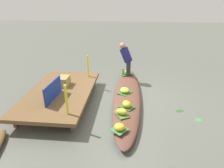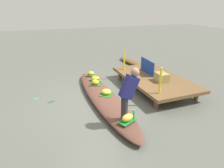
{
  "view_description": "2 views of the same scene",
  "coord_description": "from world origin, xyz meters",
  "px_view_note": "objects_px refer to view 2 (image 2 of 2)",
  "views": [
    {
      "loc": [
        -5.45,
        -0.06,
        2.97
      ],
      "look_at": [
        0.39,
        0.51,
        0.35
      ],
      "focal_mm": 31.9,
      "sensor_mm": 36.0,
      "label": 1
    },
    {
      "loc": [
        5.17,
        -1.73,
        2.73
      ],
      "look_at": [
        0.04,
        0.26,
        0.54
      ],
      "focal_mm": 32.0,
      "sensor_mm": 36.0,
      "label": 2
    }
  ],
  "objects_px": {
    "moored_boat": "(134,63)",
    "market_banner": "(147,66)",
    "produce_crate": "(162,77)",
    "banana_bunch_4": "(127,118)",
    "vendor_person": "(129,91)",
    "banana_bunch_3": "(95,82)",
    "water_bottle": "(134,114)",
    "vendor_boat": "(103,98)",
    "banana_bunch_0": "(95,78)",
    "banana_bunch_1": "(106,92)",
    "banana_bunch_2": "(91,73)"
  },
  "relations": [
    {
      "from": "water_bottle",
      "to": "market_banner",
      "type": "relative_size",
      "value": 0.24
    },
    {
      "from": "moored_boat",
      "to": "banana_bunch_2",
      "type": "distance_m",
      "value": 2.87
    },
    {
      "from": "market_banner",
      "to": "produce_crate",
      "type": "distance_m",
      "value": 0.91
    },
    {
      "from": "banana_bunch_3",
      "to": "water_bottle",
      "type": "relative_size",
      "value": 1.13
    },
    {
      "from": "moored_boat",
      "to": "banana_bunch_1",
      "type": "bearing_deg",
      "value": -46.44
    },
    {
      "from": "vendor_boat",
      "to": "water_bottle",
      "type": "height_order",
      "value": "water_bottle"
    },
    {
      "from": "banana_bunch_3",
      "to": "market_banner",
      "type": "relative_size",
      "value": 0.27
    },
    {
      "from": "moored_boat",
      "to": "banana_bunch_4",
      "type": "bearing_deg",
      "value": -36.4
    },
    {
      "from": "banana_bunch_2",
      "to": "banana_bunch_3",
      "type": "bearing_deg",
      "value": -7.01
    },
    {
      "from": "vendor_boat",
      "to": "market_banner",
      "type": "distance_m",
      "value": 2.21
    },
    {
      "from": "banana_bunch_4",
      "to": "produce_crate",
      "type": "xyz_separation_m",
      "value": [
        -1.54,
        1.96,
        0.21
      ]
    },
    {
      "from": "vendor_person",
      "to": "banana_bunch_3",
      "type": "bearing_deg",
      "value": -177.63
    },
    {
      "from": "banana_bunch_1",
      "to": "produce_crate",
      "type": "height_order",
      "value": "produce_crate"
    },
    {
      "from": "vendor_boat",
      "to": "banana_bunch_3",
      "type": "bearing_deg",
      "value": 179.44
    },
    {
      "from": "moored_boat",
      "to": "market_banner",
      "type": "height_order",
      "value": "market_banner"
    },
    {
      "from": "banana_bunch_3",
      "to": "produce_crate",
      "type": "distance_m",
      "value": 2.18
    },
    {
      "from": "vendor_boat",
      "to": "vendor_person",
      "type": "distance_m",
      "value": 1.7
    },
    {
      "from": "banana_bunch_0",
      "to": "banana_bunch_2",
      "type": "bearing_deg",
      "value": 178.64
    },
    {
      "from": "produce_crate",
      "to": "moored_boat",
      "type": "bearing_deg",
      "value": 168.1
    },
    {
      "from": "vendor_person",
      "to": "water_bottle",
      "type": "xyz_separation_m",
      "value": [
        0.09,
        0.11,
        -0.58
      ]
    },
    {
      "from": "moored_boat",
      "to": "banana_bunch_0",
      "type": "height_order",
      "value": "banana_bunch_0"
    },
    {
      "from": "banana_bunch_0",
      "to": "water_bottle",
      "type": "bearing_deg",
      "value": 2.01
    },
    {
      "from": "banana_bunch_0",
      "to": "moored_boat",
      "type": "bearing_deg",
      "value": 127.42
    },
    {
      "from": "banana_bunch_0",
      "to": "produce_crate",
      "type": "bearing_deg",
      "value": 56.31
    },
    {
      "from": "banana_bunch_2",
      "to": "produce_crate",
      "type": "xyz_separation_m",
      "value": [
        1.88,
        1.86,
        0.22
      ]
    },
    {
      "from": "banana_bunch_1",
      "to": "vendor_person",
      "type": "distance_m",
      "value": 1.57
    },
    {
      "from": "banana_bunch_1",
      "to": "banana_bunch_2",
      "type": "height_order",
      "value": "banana_bunch_1"
    },
    {
      "from": "moored_boat",
      "to": "produce_crate",
      "type": "relative_size",
      "value": 5.76
    },
    {
      "from": "banana_bunch_1",
      "to": "banana_bunch_4",
      "type": "height_order",
      "value": "banana_bunch_4"
    },
    {
      "from": "water_bottle",
      "to": "produce_crate",
      "type": "distance_m",
      "value": 2.35
    },
    {
      "from": "banana_bunch_4",
      "to": "water_bottle",
      "type": "xyz_separation_m",
      "value": [
        -0.03,
        0.18,
        0.03
      ]
    },
    {
      "from": "banana_bunch_3",
      "to": "market_banner",
      "type": "height_order",
      "value": "market_banner"
    },
    {
      "from": "moored_boat",
      "to": "banana_bunch_1",
      "type": "xyz_separation_m",
      "value": [
        3.19,
        -2.59,
        0.22
      ]
    },
    {
      "from": "moored_boat",
      "to": "water_bottle",
      "type": "bearing_deg",
      "value": -34.9
    },
    {
      "from": "vendor_boat",
      "to": "banana_bunch_3",
      "type": "relative_size",
      "value": 17.65
    },
    {
      "from": "moored_boat",
      "to": "market_banner",
      "type": "xyz_separation_m",
      "value": [
        2.3,
        -0.69,
        0.55
      ]
    },
    {
      "from": "banana_bunch_4",
      "to": "vendor_person",
      "type": "bearing_deg",
      "value": 150.88
    },
    {
      "from": "moored_boat",
      "to": "water_bottle",
      "type": "distance_m",
      "value": 5.33
    },
    {
      "from": "vendor_boat",
      "to": "produce_crate",
      "type": "xyz_separation_m",
      "value": [
        0.06,
        1.99,
        0.42
      ]
    },
    {
      "from": "banana_bunch_1",
      "to": "banana_bunch_3",
      "type": "xyz_separation_m",
      "value": [
        -0.86,
        -0.08,
        0.01
      ]
    },
    {
      "from": "produce_crate",
      "to": "banana_bunch_3",
      "type": "bearing_deg",
      "value": -113.89
    },
    {
      "from": "banana_bunch_0",
      "to": "vendor_person",
      "type": "xyz_separation_m",
      "value": [
        2.68,
        -0.01,
        0.61
      ]
    },
    {
      "from": "vendor_boat",
      "to": "banana_bunch_3",
      "type": "height_order",
      "value": "banana_bunch_3"
    },
    {
      "from": "vendor_boat",
      "to": "moored_boat",
      "type": "height_order",
      "value": "vendor_boat"
    },
    {
      "from": "banana_bunch_0",
      "to": "banana_bunch_3",
      "type": "xyz_separation_m",
      "value": [
        0.37,
        -0.11,
        0.01
      ]
    },
    {
      "from": "banana_bunch_2",
      "to": "vendor_person",
      "type": "bearing_deg",
      "value": -0.48
    },
    {
      "from": "vendor_person",
      "to": "vendor_boat",
      "type": "bearing_deg",
      "value": -176.16
    },
    {
      "from": "produce_crate",
      "to": "banana_bunch_1",
      "type": "bearing_deg",
      "value": -90.54
    },
    {
      "from": "banana_bunch_0",
      "to": "banana_bunch_2",
      "type": "relative_size",
      "value": 1.22
    },
    {
      "from": "vendor_boat",
      "to": "banana_bunch_2",
      "type": "height_order",
      "value": "banana_bunch_2"
    }
  ]
}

